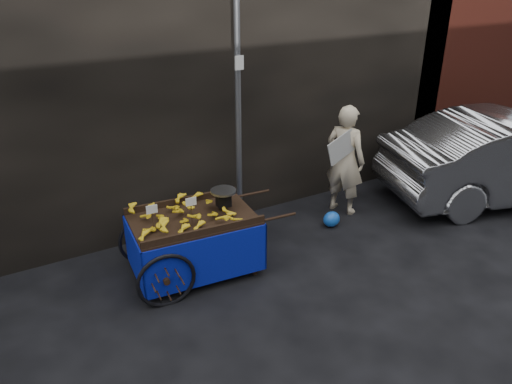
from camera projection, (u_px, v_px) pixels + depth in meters
ground at (267, 274)px, 6.29m from camera, size 80.00×80.00×0.00m
building_wall at (203, 40)px, 7.44m from camera, size 13.50×2.00×5.00m
street_pole at (238, 92)px, 6.59m from camera, size 0.12×0.10×4.00m
banana_cart at (190, 224)px, 6.05m from camera, size 2.13×1.13×1.12m
vendor at (345, 160)px, 7.52m from camera, size 0.83×0.73×1.70m
plastic_bag at (331, 219)px, 7.36m from camera, size 0.26×0.21×0.24m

